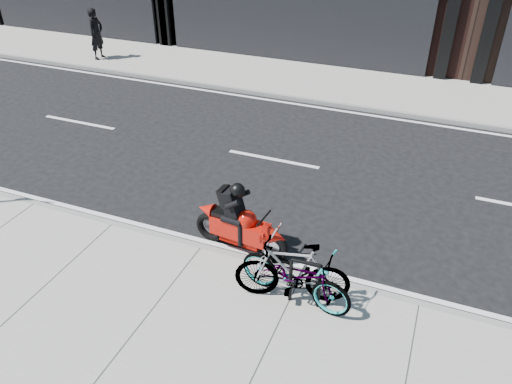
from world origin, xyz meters
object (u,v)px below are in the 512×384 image
at_px(bike_rack, 305,279).
at_px(motorcycle, 244,225).
at_px(pedestrian, 96,34).
at_px(bicycle_front, 295,275).
at_px(bicycle_rear, 292,271).

distance_m(bike_rack, motorcycle, 1.81).
bearing_deg(pedestrian, motorcycle, -131.43).
bearing_deg(motorcycle, bike_rack, -29.59).
bearing_deg(pedestrian, bicycle_front, -130.95).
bearing_deg(bicycle_rear, pedestrian, -144.96).
bearing_deg(bike_rack, motorcycle, 145.08).
distance_m(bicycle_rear, pedestrian, 14.46).
relative_size(bike_rack, bicycle_front, 0.45).
xyz_separation_m(bike_rack, bicycle_front, (-0.18, 0.04, -0.00)).
height_order(bike_rack, bicycle_rear, bicycle_rear).
xyz_separation_m(motorcycle, pedestrian, (-9.63, 8.52, 0.47)).
xyz_separation_m(bicycle_front, motorcycle, (-1.31, 0.99, -0.05)).
bearing_deg(motorcycle, bicycle_front, -31.91).
bearing_deg(bicycle_front, motorcycle, 62.05).
distance_m(bike_rack, bicycle_front, 0.18).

